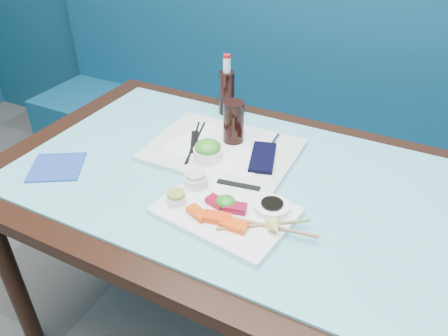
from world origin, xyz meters
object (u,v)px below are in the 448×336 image
at_px(blue_napkin, 57,167).
at_px(dining_table, 229,199).
at_px(booth_bench, 308,151).
at_px(sashimi_plate, 226,211).
at_px(cola_bottle_body, 227,93).
at_px(seaweed_bowl, 208,154).
at_px(cola_glass, 234,122).
at_px(serving_tray, 223,150).

bearing_deg(blue_napkin, dining_table, 23.81).
relative_size(dining_table, blue_napkin, 9.53).
height_order(booth_bench, sashimi_plate, booth_bench).
height_order(dining_table, cola_bottle_body, cola_bottle_body).
height_order(booth_bench, blue_napkin, booth_bench).
relative_size(seaweed_bowl, cola_glass, 0.64).
bearing_deg(dining_table, cola_glass, 112.51).
relative_size(serving_tray, cola_bottle_body, 2.85).
relative_size(cola_glass, blue_napkin, 0.91).
height_order(booth_bench, dining_table, booth_bench).
bearing_deg(blue_napkin, seaweed_bowl, 30.29).
relative_size(serving_tray, seaweed_bowl, 5.13).
bearing_deg(cola_glass, seaweed_bowl, -98.75).
distance_m(sashimi_plate, seaweed_bowl, 0.24).
distance_m(booth_bench, serving_tray, 0.84).
bearing_deg(seaweed_bowl, sashimi_plate, -49.97).
bearing_deg(dining_table, cola_bottle_body, 118.35).
xyz_separation_m(serving_tray, seaweed_bowl, (-0.01, -0.07, 0.03)).
height_order(booth_bench, cola_glass, booth_bench).
bearing_deg(seaweed_bowl, cola_bottle_body, 107.68).
bearing_deg(cola_glass, blue_napkin, -138.81).
xyz_separation_m(cola_glass, cola_bottle_body, (-0.12, 0.19, -0.01)).
relative_size(serving_tray, blue_napkin, 3.02).
xyz_separation_m(booth_bench, dining_table, (0.00, -0.84, 0.29)).
bearing_deg(serving_tray, seaweed_bowl, -98.56).
relative_size(cola_bottle_body, blue_napkin, 1.06).
height_order(booth_bench, serving_tray, booth_bench).
xyz_separation_m(seaweed_bowl, cola_bottle_body, (-0.10, 0.32, 0.04)).
bearing_deg(booth_bench, cola_glass, -95.11).
distance_m(cola_glass, cola_bottle_body, 0.23).
height_order(booth_bench, cola_bottle_body, booth_bench).
bearing_deg(cola_bottle_body, cola_glass, -57.55).
relative_size(sashimi_plate, seaweed_bowl, 3.80).
bearing_deg(seaweed_bowl, blue_napkin, -149.71).
xyz_separation_m(cola_bottle_body, blue_napkin, (-0.28, -0.55, -0.07)).
distance_m(dining_table, blue_napkin, 0.52).
bearing_deg(serving_tray, cola_glass, 78.73).
height_order(seaweed_bowl, cola_bottle_body, cola_bottle_body).
distance_m(booth_bench, cola_bottle_body, 0.70).
relative_size(booth_bench, seaweed_bowl, 34.70).
height_order(sashimi_plate, serving_tray, same).
bearing_deg(booth_bench, seaweed_bowl, -95.69).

